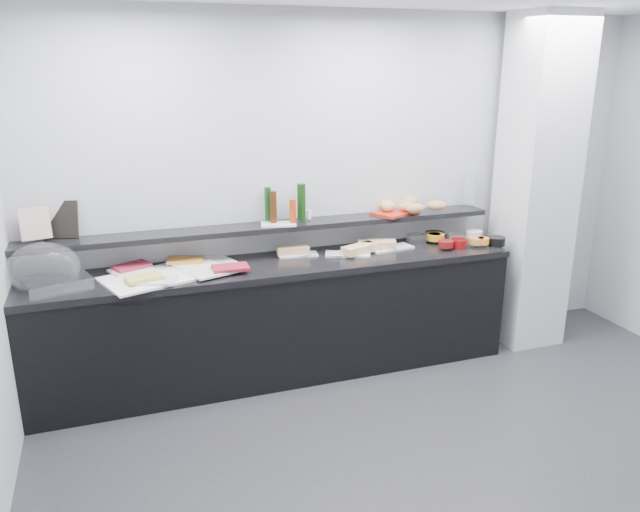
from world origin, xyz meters
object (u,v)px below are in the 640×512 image
object	(u,v)px
condiment_tray	(278,224)
carafe	(469,189)
cloche_base	(57,281)
bread_tray	(395,212)
framed_print	(61,219)
sandwich_plate_mid	(348,254)

from	to	relation	value
condiment_tray	carafe	xyz separation A→B (m)	(1.68, 0.07, 0.14)
cloche_base	bread_tray	bearing A→B (deg)	-14.09
framed_print	carafe	bearing A→B (deg)	15.52
sandwich_plate_mid	carafe	bearing A→B (deg)	31.72
cloche_base	sandwich_plate_mid	distance (m)	2.08
bread_tray	carafe	distance (m)	0.71
carafe	framed_print	bearing A→B (deg)	178.49
sandwich_plate_mid	carafe	size ratio (longest dim) A/B	1.14
carafe	condiment_tray	bearing A→B (deg)	-177.60
condiment_tray	bread_tray	world-z (taller)	bread_tray
cloche_base	sandwich_plate_mid	world-z (taller)	cloche_base
framed_print	carafe	world-z (taller)	carafe
cloche_base	sandwich_plate_mid	size ratio (longest dim) A/B	1.19
condiment_tray	cloche_base	bearing A→B (deg)	-163.91
cloche_base	framed_print	size ratio (longest dim) A/B	1.56
cloche_base	condiment_tray	distance (m)	1.59
sandwich_plate_mid	bread_tray	distance (m)	0.57
cloche_base	sandwich_plate_mid	xyz separation A→B (m)	(2.08, -0.03, -0.01)
sandwich_plate_mid	condiment_tray	world-z (taller)	condiment_tray
condiment_tray	carafe	size ratio (longest dim) A/B	0.87
condiment_tray	bread_tray	size ratio (longest dim) A/B	0.76
cloche_base	condiment_tray	bearing A→B (deg)	-13.64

